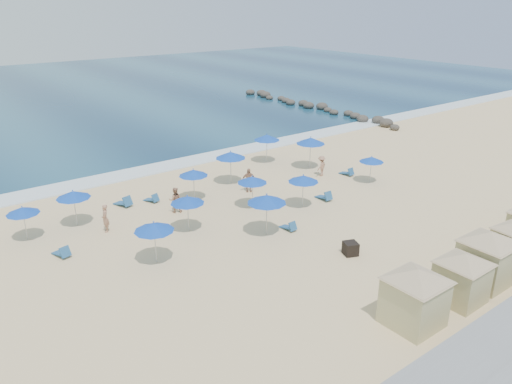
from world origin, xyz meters
TOP-DOWN VIEW (x-y plane):
  - ground at (0.00, 0.00)m, footprint 160.00×160.00m
  - ocean at (0.00, 55.00)m, footprint 160.00×80.00m
  - surf_line at (0.00, 15.50)m, footprint 160.00×2.50m
  - rock_jetty at (24.01, 24.90)m, footprint 2.56×26.66m
  - trash_bin at (-0.61, -3.91)m, footprint 0.92×0.92m
  - cabana_0 at (-3.11, -9.66)m, footprint 4.57×4.57m
  - cabana_1 at (0.02, -9.87)m, footprint 4.17×4.17m
  - cabana_2 at (2.40, -9.69)m, footprint 4.68×4.68m
  - umbrella_0 at (-13.84, 8.43)m, footprint 1.82×1.82m
  - umbrella_1 at (-9.22, 1.59)m, footprint 2.06×2.06m
  - umbrella_2 at (-10.94, 8.65)m, footprint 2.01×2.01m
  - umbrella_3 at (-5.96, 3.89)m, footprint 1.98×1.98m
  - umbrella_4 at (-3.19, 7.90)m, footprint 1.96×1.96m
  - umbrella_5 at (-0.85, 4.47)m, footprint 1.93×1.93m
  - umbrella_6 at (-2.64, 0.72)m, footprint 2.24×2.24m
  - umbrella_7 at (0.65, 9.08)m, footprint 2.21×2.21m
  - umbrella_8 at (1.82, 2.53)m, footprint 1.98×1.98m
  - umbrella_9 at (5.97, 11.53)m, footprint 2.15×2.15m
  - umbrella_10 at (7.73, 8.17)m, footprint 2.31×2.31m
  - umbrella_11 at (8.98, 2.98)m, footprint 1.81×1.81m
  - beach_chair_0 at (-12.89, 5.19)m, footprint 0.79×1.30m
  - beach_chair_1 at (-7.45, 9.73)m, footprint 0.97×1.50m
  - beach_chair_2 at (-5.64, 9.27)m, footprint 0.83×1.24m
  - beach_chair_3 at (-1.21, 0.35)m, footprint 0.54×1.14m
  - beach_chair_4 at (3.82, 2.48)m, footprint 0.64×1.31m
  - beach_chair_5 at (8.84, 5.07)m, footprint 0.60×1.22m
  - beachgoer_0 at (-9.85, 6.75)m, footprint 0.58×0.71m
  - beachgoer_1 at (-5.24, 6.80)m, footprint 1.00×0.92m
  - beachgoer_2 at (0.67, 6.93)m, footprint 1.09×0.80m
  - beachgoer_3 at (7.13, 6.24)m, footprint 1.16×0.88m

SIDE VIEW (x-z plane):
  - ground at x=0.00m, z-range 0.00..0.00m
  - ocean at x=0.00m, z-range 0.00..0.06m
  - surf_line at x=0.00m, z-range 0.00..0.08m
  - beach_chair_3 at x=-1.21m, z-range -0.09..0.52m
  - beach_chair_2 at x=-5.64m, z-range -0.10..0.53m
  - beach_chair_5 at x=8.84m, z-range -0.10..0.55m
  - beach_chair_0 at x=-12.89m, z-range -0.10..0.56m
  - beach_chair_4 at x=3.82m, z-range -0.11..0.60m
  - beach_chair_1 at x=-7.45m, z-range -0.12..0.65m
  - trash_bin at x=-0.61m, z-range 0.00..0.71m
  - rock_jetty at x=24.01m, z-range -0.12..0.84m
  - beachgoer_3 at x=7.13m, z-range 0.00..1.59m
  - beachgoer_1 at x=-5.24m, z-range 0.00..1.67m
  - beachgoer_0 at x=-9.85m, z-range 0.00..1.67m
  - beachgoer_2 at x=0.67m, z-range 0.00..1.71m
  - cabana_1 at x=0.02m, z-range 0.19..2.80m
  - cabana_0 at x=-3.11m, z-range 0.21..3.08m
  - cabana_2 at x=2.40m, z-range 0.21..3.15m
  - umbrella_11 at x=8.98m, z-range 0.75..2.81m
  - umbrella_0 at x=-13.84m, z-range 0.76..2.83m
  - umbrella_5 at x=-0.85m, z-range 0.81..3.01m
  - umbrella_4 at x=-3.19m, z-range 0.82..3.06m
  - umbrella_3 at x=-5.96m, z-range 0.83..3.08m
  - umbrella_8 at x=1.82m, z-range 0.83..3.09m
  - umbrella_2 at x=-10.94m, z-range 0.84..3.13m
  - umbrella_1 at x=-9.22m, z-range 0.86..3.20m
  - umbrella_9 at x=5.97m, z-range 0.90..3.34m
  - umbrella_7 at x=0.65m, z-range 0.92..3.44m
  - umbrella_6 at x=-2.64m, z-range 0.94..3.49m
  - umbrella_10 at x=7.73m, z-range 0.96..3.59m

